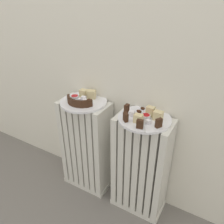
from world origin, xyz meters
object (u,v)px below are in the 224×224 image
Objects in this scene: radiator_right at (141,167)px; jam_bowl_left at (75,97)px; radiator_left at (87,147)px; plate_left at (84,102)px; plate_right at (144,119)px; jam_bowl_right at (146,117)px; fork at (144,126)px.

jam_bowl_left is at bearing -178.52° from radiator_right.
radiator_left is at bearing 11.73° from jam_bowl_left.
plate_left is at bearing 63.43° from radiator_left.
plate_left reaches higher than radiator_left.
plate_right is at bearing 63.43° from radiator_right.
jam_bowl_right is (0.01, -0.01, 0.33)m from radiator_right.
radiator_left is at bearing 178.74° from jam_bowl_right.
jam_bowl_left is 0.42m from jam_bowl_right.
jam_bowl_left is (-0.42, -0.01, 0.33)m from radiator_right.
fork is at bearing -8.25° from jam_bowl_left.
plate_left is 0.37m from jam_bowl_right.
plate_left is 0.36m from plate_right.
radiator_left is 0.51m from fork.
plate_right is 6.07× the size of jam_bowl_right.
jam_bowl_right reaches higher than fork.
plate_right is (0.00, 0.00, 0.31)m from radiator_right.
plate_left is at bearing 11.73° from jam_bowl_left.
plate_right is at bearing 139.81° from jam_bowl_right.
radiator_left is at bearing -180.00° from plate_right.
radiator_right is at bearing 110.00° from fork.
radiator_right is at bearing -116.57° from plate_right.
radiator_left is 1.00× the size of radiator_right.
jam_bowl_right is (0.37, -0.01, 0.33)m from radiator_left.
jam_bowl_left is 0.45m from fork.
plate_right is 5.57× the size of jam_bowl_left.
radiator_right is at bearing 139.81° from jam_bowl_right.
plate_right is at bearing 110.00° from fork.
plate_left is at bearing 180.00° from plate_right.
plate_right is at bearing 0.00° from radiator_left.
plate_right is at bearing 0.00° from plate_left.
fork is at bearing -10.85° from radiator_left.
radiator_left is 7.06× the size of fork.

